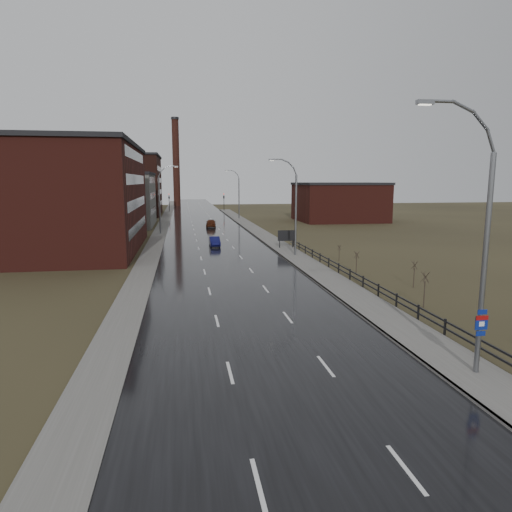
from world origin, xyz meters
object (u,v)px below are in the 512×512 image
object	(u,v)px
car_far	(211,223)
billboard	(286,236)
streetlight_main	(479,245)
car_near	(215,242)

from	to	relation	value
car_far	billboard	bearing A→B (deg)	109.32
streetlight_main	car_far	distance (m)	70.39
streetlight_main	billboard	xyz separation A→B (m)	(0.63, 40.10, -4.38)
billboard	car_near	size ratio (longest dim) A/B	0.63
streetlight_main	car_far	size ratio (longest dim) A/B	2.61
car_near	car_far	world-z (taller)	car_far
streetlight_main	car_near	bearing A→B (deg)	101.01
car_far	streetlight_main	bearing A→B (deg)	100.27
car_far	car_near	bearing A→B (deg)	91.71
billboard	car_near	xyz separation A→B (m)	(-9.15, 3.73, -1.03)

